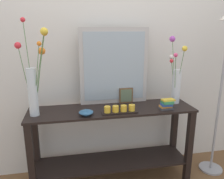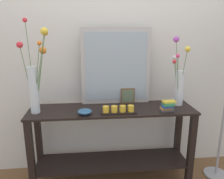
% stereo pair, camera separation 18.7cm
% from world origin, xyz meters
% --- Properties ---
extents(wall_back, '(6.40, 0.08, 2.70)m').
position_xyz_m(wall_back, '(0.00, 0.32, 1.35)').
color(wall_back, silver).
rests_on(wall_back, ground).
extents(console_table, '(1.54, 0.40, 0.76)m').
position_xyz_m(console_table, '(0.00, 0.00, 0.47)').
color(console_table, black).
rests_on(console_table, ground).
extents(mirror_leaning, '(0.67, 0.03, 0.74)m').
position_xyz_m(mirror_leaning, '(0.06, 0.17, 1.13)').
color(mirror_leaning, '#B7B2AD').
rests_on(mirror_leaning, console_table).
extents(tall_vase_left, '(0.27, 0.14, 0.81)m').
position_xyz_m(tall_vase_left, '(-0.67, -0.03, 1.07)').
color(tall_vase_left, silver).
rests_on(tall_vase_left, console_table).
extents(vase_right, '(0.14, 0.24, 0.65)m').
position_xyz_m(vase_right, '(0.65, 0.05, 1.00)').
color(vase_right, silver).
rests_on(vase_right, console_table).
extents(candle_tray, '(0.32, 0.09, 0.07)m').
position_xyz_m(candle_tray, '(0.05, -0.12, 0.79)').
color(candle_tray, black).
rests_on(candle_tray, console_table).
extents(picture_frame_small, '(0.14, 0.01, 0.15)m').
position_xyz_m(picture_frame_small, '(0.17, 0.14, 0.84)').
color(picture_frame_small, brown).
rests_on(picture_frame_small, console_table).
extents(decorative_bowl, '(0.12, 0.12, 0.05)m').
position_xyz_m(decorative_bowl, '(-0.25, -0.12, 0.79)').
color(decorative_bowl, '#2D5B84').
rests_on(decorative_bowl, console_table).
extents(book_stack, '(0.13, 0.09, 0.10)m').
position_xyz_m(book_stack, '(0.49, -0.12, 0.81)').
color(book_stack, '#424247').
rests_on(book_stack, console_table).
extents(floor_lamp, '(0.24, 0.24, 1.66)m').
position_xyz_m(floor_lamp, '(1.09, -0.04, 1.12)').
color(floor_lamp, '#9E9EA3').
rests_on(floor_lamp, ground).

